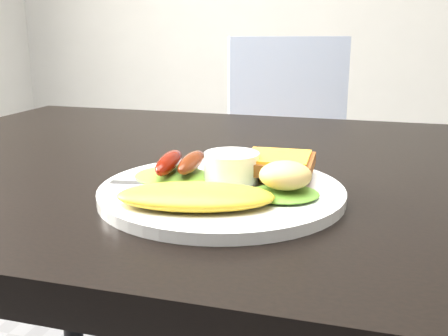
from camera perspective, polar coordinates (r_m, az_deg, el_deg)
dining_table at (r=0.76m, az=2.39°, el=-0.75°), size 1.20×0.80×0.04m
dining_chair at (r=1.59m, az=5.65°, el=-2.77°), size 0.51×0.51×0.05m
person at (r=1.24m, az=-3.33°, el=7.46°), size 0.65×0.55×1.54m
plate at (r=0.60m, az=-0.27°, el=-2.65°), size 0.28×0.28×0.01m
lettuce_left at (r=0.63m, az=-5.64°, el=-0.89°), size 0.12×0.12×0.01m
lettuce_right at (r=0.56m, az=6.47°, el=-2.80°), size 0.10×0.09×0.01m
omelette at (r=0.53m, az=-3.12°, el=-3.10°), size 0.18×0.11×0.02m
sausage_a at (r=0.62m, az=-6.01°, el=0.60°), size 0.03×0.09×0.02m
sausage_b at (r=0.62m, az=-3.56°, el=0.64°), size 0.03×0.09×0.02m
ramekin at (r=0.61m, az=0.82°, el=-0.04°), size 0.08×0.08×0.04m
toast_a at (r=0.65m, az=5.06°, el=-0.13°), size 0.09×0.09×0.01m
toast_b at (r=0.62m, az=5.88°, el=0.49°), size 0.09×0.09×0.01m
potato_salad at (r=0.56m, az=6.70°, el=-0.80°), size 0.07×0.07×0.03m
fork at (r=0.59m, az=-4.24°, el=-1.96°), size 0.17×0.04×0.00m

